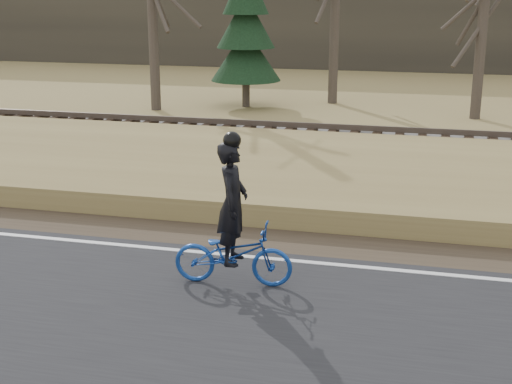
# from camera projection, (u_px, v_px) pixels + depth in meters

# --- Properties ---
(embankment) EXTENTS (120.00, 5.00, 0.44)m
(embankment) POSITION_uv_depth(u_px,v_px,m) (507.00, 199.00, 14.46)
(embankment) COLOR olive
(embankment) RESTS_ON ground
(ballast) EXTENTS (120.00, 3.00, 0.45)m
(ballast) POSITION_uv_depth(u_px,v_px,m) (494.00, 157.00, 18.00)
(ballast) COLOR slate
(ballast) RESTS_ON ground
(railroad) EXTENTS (120.00, 2.40, 0.29)m
(railroad) POSITION_uv_depth(u_px,v_px,m) (495.00, 145.00, 17.92)
(railroad) COLOR black
(railroad) RESTS_ON ballast
(treeline_backdrop) EXTENTS (120.00, 4.00, 6.00)m
(treeline_backdrop) POSITION_uv_depth(u_px,v_px,m) (470.00, 13.00, 37.73)
(treeline_backdrop) COLOR #383328
(treeline_backdrop) RESTS_ON ground
(cyclist) EXTENTS (1.83, 0.76, 2.33)m
(cyclist) POSITION_uv_depth(u_px,v_px,m) (233.00, 236.00, 10.54)
(cyclist) COLOR navy
(cyclist) RESTS_ON road
(bare_tree_left) EXTENTS (0.36, 0.36, 7.31)m
(bare_tree_left) POSITION_uv_depth(u_px,v_px,m) (335.00, 6.00, 26.61)
(bare_tree_left) COLOR #453C33
(bare_tree_left) RESTS_ON ground
(bare_tree_near_left) EXTENTS (0.36, 0.36, 6.14)m
(bare_tree_near_left) POSITION_uv_depth(u_px,v_px,m) (482.00, 27.00, 23.55)
(bare_tree_near_left) COLOR #453C33
(bare_tree_near_left) RESTS_ON ground
(conifer) EXTENTS (2.60, 2.60, 6.49)m
(conifer) POSITION_uv_depth(u_px,v_px,m) (246.00, 23.00, 25.99)
(conifer) COLOR #453C33
(conifer) RESTS_ON ground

